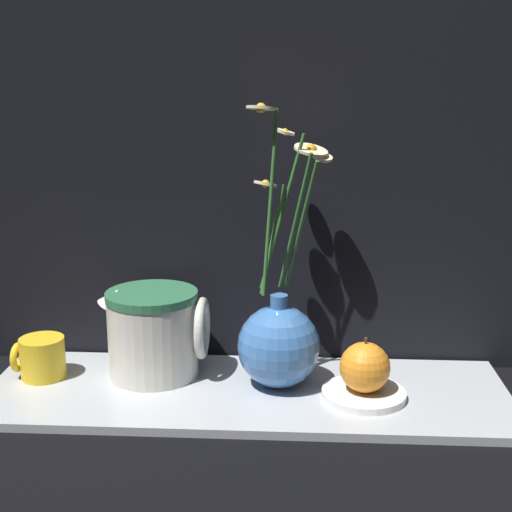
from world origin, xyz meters
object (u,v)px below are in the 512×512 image
vase_with_flowers (279,340)px  yellow_mug (41,358)px  ceramic_pitcher (154,330)px  orange_fruit (365,367)px

vase_with_flowers → yellow_mug: 0.35m
yellow_mug → ceramic_pitcher: ceramic_pitcher is taller
ceramic_pitcher → yellow_mug: bearing=-173.1°
yellow_mug → orange_fruit: orange_fruit is taller
orange_fruit → yellow_mug: bearing=174.9°
vase_with_flowers → ceramic_pitcher: size_ratio=2.49×
yellow_mug → ceramic_pitcher: size_ratio=0.47×
vase_with_flowers → orange_fruit: 0.13m
vase_with_flowers → yellow_mug: bearing=179.0°
vase_with_flowers → ceramic_pitcher: bearing=172.0°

